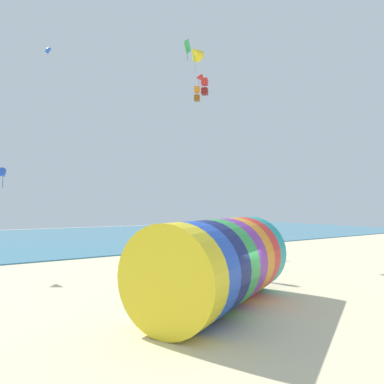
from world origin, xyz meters
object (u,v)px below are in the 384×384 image
Objects in this scene: kite_blue_delta at (3,174)px; bystander_near_water at (268,248)px; kite_handler at (269,267)px; kite_yellow_delta at (195,53)px; kite_blue_parafoil at (48,50)px; kite_green_diamond at (187,47)px; bystander_mid_beach at (200,263)px; kite_red_delta at (199,78)px; kite_red_box at (205,87)px; giant_inflatable_tube at (218,263)px; kite_orange_box at (197,94)px.

kite_blue_delta is 0.79× the size of bystander_near_water.
kite_blue_delta is at bearing 135.04° from kite_handler.
bystander_near_water is (3.72, -5.03, -17.06)m from kite_yellow_delta.
kite_handler is 20.49m from kite_blue_parafoil.
kite_green_diamond is 16.43m from bystander_mid_beach.
kite_yellow_delta is 2.83× the size of kite_blue_parafoil.
kite_yellow_delta is at bearing -128.93° from kite_red_delta.
kite_red_box is 18.85m from bystander_mid_beach.
kite_green_diamond reaches higher than giant_inflatable_tube.
kite_blue_delta is (-16.87, -0.38, -9.36)m from kite_red_box.
bystander_near_water is (18.39, -6.27, -5.53)m from kite_blue_delta.
kite_red_box is at bearing 56.25° from giant_inflatable_tube.
giant_inflatable_tube reaches higher than bystander_near_water.
kite_yellow_delta is 18.17m from bystander_near_water.
kite_red_box is 2.43m from kite_red_delta.
kite_blue_parafoil reaches higher than kite_handler.
kite_red_delta is at bearing 57.82° from giant_inflatable_tube.
kite_orange_box is at bearing 120.22° from bystander_near_water.
kite_blue_delta reaches higher than kite_handler.
kite_red_box is (1.68, 1.16, 1.33)m from kite_orange_box.
giant_inflatable_tube is 20.29m from kite_orange_box.
kite_yellow_delta reaches higher than bystander_near_water.
giant_inflatable_tube is 19.21m from kite_blue_parafoil.
kite_red_box is at bearing -106.91° from kite_red_delta.
kite_red_delta is (14.95, 3.34, 2.30)m from kite_blue_parafoil.
kite_red_box is 6.88m from kite_green_diamond.
kite_red_box is 1.06× the size of kite_green_diamond.
kite_orange_box is at bearing 75.61° from kite_handler.
kite_blue_parafoil is (-12.73, -0.41, 0.60)m from kite_orange_box.
giant_inflatable_tube is 5.84× the size of kite_green_diamond.
kite_red_box is 1.29× the size of kite_red_delta.
kite_red_delta is 8.53m from kite_green_diamond.
kite_green_diamond reaches higher than kite_blue_delta.
bystander_mid_beach is (-6.93, -9.18, -14.93)m from kite_red_box.
bystander_near_water is at bearing -18.83° from kite_blue_delta.
kite_orange_box is at bearing 58.96° from giant_inflatable_tube.
giant_inflatable_tube reaches higher than kite_handler.
kite_blue_delta is (-12.26, 12.24, 5.57)m from kite_handler.
kite_blue_delta is at bearing 154.13° from kite_blue_parafoil.
kite_orange_box reaches higher than kite_handler.
kite_orange_box reaches higher than bystander_near_water.
kite_blue_parafoil reaches higher than kite_orange_box.
giant_inflatable_tube is 11.07× the size of kite_blue_parafoil.
kite_handler is 1.21× the size of kite_blue_delta.
giant_inflatable_tube is 18.47m from kite_green_diamond.
kite_handler is at bearing -110.09° from kite_red_box.
kite_red_delta is 0.75× the size of bystander_near_water.
kite_yellow_delta reaches higher than kite_red_delta.
kite_red_box is 14.51m from kite_blue_parafoil.
kite_blue_parafoil is 9.06m from kite_blue_delta.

